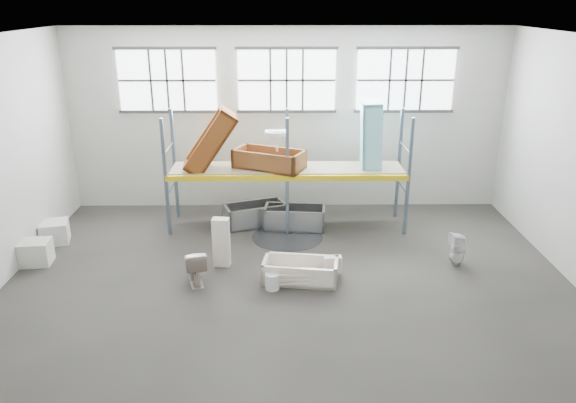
{
  "coord_description": "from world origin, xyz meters",
  "views": [
    {
      "loc": [
        -0.13,
        -10.05,
        5.68
      ],
      "look_at": [
        0.0,
        1.5,
        1.4
      ],
      "focal_mm": 34.38,
      "sensor_mm": 36.0,
      "label": 1
    }
  ],
  "objects_px": {
    "bathtub_beige": "(300,271)",
    "bucket": "(272,281)",
    "cistern_tall": "(221,242)",
    "rust_tub_flat": "(269,159)",
    "toilet_white": "(458,249)",
    "blue_tub_upright": "(371,136)",
    "steel_tub_left": "(255,214)",
    "carton_near": "(36,252)",
    "toilet_beige": "(195,266)",
    "steel_tub_right": "(295,217)"
  },
  "relations": [
    {
      "from": "steel_tub_left",
      "to": "bucket",
      "type": "bearing_deg",
      "value": -81.58
    },
    {
      "from": "bathtub_beige",
      "to": "blue_tub_upright",
      "type": "distance_m",
      "value": 4.26
    },
    {
      "from": "steel_tub_right",
      "to": "carton_near",
      "type": "relative_size",
      "value": 2.44
    },
    {
      "from": "toilet_beige",
      "to": "rust_tub_flat",
      "type": "relative_size",
      "value": 0.45
    },
    {
      "from": "toilet_white",
      "to": "blue_tub_upright",
      "type": "height_order",
      "value": "blue_tub_upright"
    },
    {
      "from": "toilet_beige",
      "to": "cistern_tall",
      "type": "distance_m",
      "value": 0.96
    },
    {
      "from": "steel_tub_right",
      "to": "blue_tub_upright",
      "type": "distance_m",
      "value": 2.87
    },
    {
      "from": "toilet_beige",
      "to": "carton_near",
      "type": "bearing_deg",
      "value": -29.4
    },
    {
      "from": "bathtub_beige",
      "to": "bucket",
      "type": "distance_m",
      "value": 0.69
    },
    {
      "from": "toilet_beige",
      "to": "steel_tub_left",
      "type": "xyz_separation_m",
      "value": [
        1.11,
        3.19,
        -0.11
      ]
    },
    {
      "from": "bathtub_beige",
      "to": "steel_tub_right",
      "type": "bearing_deg",
      "value": 99.1
    },
    {
      "from": "steel_tub_left",
      "to": "steel_tub_right",
      "type": "xyz_separation_m",
      "value": [
        1.05,
        -0.23,
        -0.0
      ]
    },
    {
      "from": "toilet_white",
      "to": "blue_tub_upright",
      "type": "distance_m",
      "value": 3.59
    },
    {
      "from": "carton_near",
      "to": "toilet_white",
      "type": "bearing_deg",
      "value": -0.95
    },
    {
      "from": "blue_tub_upright",
      "to": "cistern_tall",
      "type": "bearing_deg",
      "value": -146.25
    },
    {
      "from": "rust_tub_flat",
      "to": "bucket",
      "type": "height_order",
      "value": "rust_tub_flat"
    },
    {
      "from": "steel_tub_left",
      "to": "bathtub_beige",
      "type": "bearing_deg",
      "value": -70.45
    },
    {
      "from": "steel_tub_right",
      "to": "blue_tub_upright",
      "type": "relative_size",
      "value": 0.91
    },
    {
      "from": "cistern_tall",
      "to": "blue_tub_upright",
      "type": "relative_size",
      "value": 0.65
    },
    {
      "from": "cistern_tall",
      "to": "bucket",
      "type": "xyz_separation_m",
      "value": [
        1.15,
        -1.1,
        -0.39
      ]
    },
    {
      "from": "cistern_tall",
      "to": "toilet_white",
      "type": "distance_m",
      "value": 5.3
    },
    {
      "from": "cistern_tall",
      "to": "rust_tub_flat",
      "type": "distance_m",
      "value": 2.81
    },
    {
      "from": "steel_tub_right",
      "to": "bucket",
      "type": "distance_m",
      "value": 3.29
    },
    {
      "from": "toilet_beige",
      "to": "blue_tub_upright",
      "type": "distance_m",
      "value": 5.58
    },
    {
      "from": "toilet_white",
      "to": "bucket",
      "type": "distance_m",
      "value": 4.29
    },
    {
      "from": "rust_tub_flat",
      "to": "bathtub_beige",
      "type": "bearing_deg",
      "value": -76.84
    },
    {
      "from": "cistern_tall",
      "to": "carton_near",
      "type": "xyz_separation_m",
      "value": [
        -4.21,
        0.12,
        -0.29
      ]
    },
    {
      "from": "rust_tub_flat",
      "to": "blue_tub_upright",
      "type": "xyz_separation_m",
      "value": [
        2.58,
        0.12,
        0.58
      ]
    },
    {
      "from": "bathtub_beige",
      "to": "cistern_tall",
      "type": "bearing_deg",
      "value": 164.8
    },
    {
      "from": "cistern_tall",
      "to": "steel_tub_right",
      "type": "bearing_deg",
      "value": 58.04
    },
    {
      "from": "steel_tub_left",
      "to": "bucket",
      "type": "distance_m",
      "value": 3.51
    },
    {
      "from": "toilet_white",
      "to": "carton_near",
      "type": "relative_size",
      "value": 1.19
    },
    {
      "from": "cistern_tall",
      "to": "toilet_beige",
      "type": "bearing_deg",
      "value": -114.2
    },
    {
      "from": "steel_tub_left",
      "to": "steel_tub_right",
      "type": "distance_m",
      "value": 1.08
    },
    {
      "from": "steel_tub_right",
      "to": "rust_tub_flat",
      "type": "xyz_separation_m",
      "value": [
        -0.65,
        0.16,
        1.53
      ]
    },
    {
      "from": "blue_tub_upright",
      "to": "steel_tub_right",
      "type": "bearing_deg",
      "value": -171.89
    },
    {
      "from": "toilet_beige",
      "to": "carton_near",
      "type": "height_order",
      "value": "toilet_beige"
    },
    {
      "from": "carton_near",
      "to": "bathtub_beige",
      "type": "bearing_deg",
      "value": -8.31
    },
    {
      "from": "steel_tub_right",
      "to": "bucket",
      "type": "height_order",
      "value": "steel_tub_right"
    },
    {
      "from": "bucket",
      "to": "steel_tub_left",
      "type": "bearing_deg",
      "value": 98.42
    },
    {
      "from": "rust_tub_flat",
      "to": "bucket",
      "type": "relative_size",
      "value": 5.09
    },
    {
      "from": "bathtub_beige",
      "to": "bucket",
      "type": "height_order",
      "value": "bathtub_beige"
    },
    {
      "from": "bucket",
      "to": "carton_near",
      "type": "xyz_separation_m",
      "value": [
        -5.36,
        1.23,
        0.1
      ]
    },
    {
      "from": "rust_tub_flat",
      "to": "carton_near",
      "type": "bearing_deg",
      "value": -157.47
    },
    {
      "from": "steel_tub_left",
      "to": "carton_near",
      "type": "height_order",
      "value": "steel_tub_left"
    },
    {
      "from": "steel_tub_left",
      "to": "blue_tub_upright",
      "type": "height_order",
      "value": "blue_tub_upright"
    },
    {
      "from": "bathtub_beige",
      "to": "steel_tub_left",
      "type": "distance_m",
      "value": 3.31
    },
    {
      "from": "bucket",
      "to": "toilet_beige",
      "type": "bearing_deg",
      "value": 170.06
    },
    {
      "from": "steel_tub_right",
      "to": "carton_near",
      "type": "bearing_deg",
      "value": -161.13
    },
    {
      "from": "cistern_tall",
      "to": "blue_tub_upright",
      "type": "bearing_deg",
      "value": 39.99
    }
  ]
}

